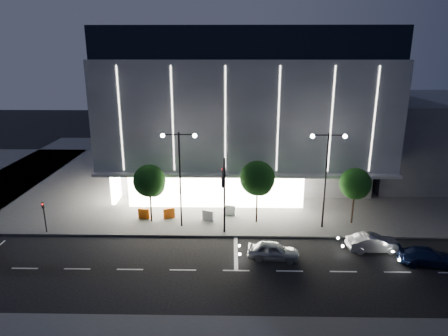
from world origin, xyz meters
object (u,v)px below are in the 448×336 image
Objects in this scene: street_lamp_east at (326,167)px; barrier_b at (208,215)px; barrier_a at (144,214)px; barrier_d at (230,210)px; tree_left at (150,182)px; car_lead at (273,251)px; car_second at (374,243)px; car_third at (428,257)px; tree_mid at (258,180)px; barrier_c at (169,213)px; street_lamp_west at (180,166)px; ped_signal_far at (44,214)px; traffic_mast at (224,186)px; tree_right at (355,185)px.

barrier_b is (-10.62, 1.30, -5.31)m from street_lamp_east.
barrier_a is 1.00× the size of barrier_d.
tree_left is 1.40× the size of car_lead.
car_second is 0.97× the size of car_third.
tree_mid is at bearing 170.31° from street_lamp_east.
barrier_c is (2.43, 0.12, 0.00)m from barrier_a.
barrier_a is at bearing 157.22° from street_lamp_west.
car_lead is 13.86m from barrier_a.
tree_left is 1.29× the size of car_third.
tree_mid is (19.03, 2.52, 2.45)m from ped_signal_far.
street_lamp_west is at bearing 73.03° from car_second.
street_lamp_west is at bearing 79.34° from car_third.
barrier_a is at bearing 71.40° from car_second.
car_second is (8.33, 1.47, 0.01)m from car_lead.
car_second reaches higher than car_third.
street_lamp_east is at bearing 54.06° from car_third.
ped_signal_far is at bearing 175.85° from traffic_mast.
street_lamp_east reaches higher than car_third.
car_lead is at bearing 97.55° from car_second.
car_third is at bearing -29.82° from tree_mid.
traffic_mast is at bearing -19.90° from barrier_a.
street_lamp_east is 10.38m from barrier_d.
barrier_a is (-11.78, 7.30, -0.05)m from car_lead.
traffic_mast is at bearing -83.17° from barrier_d.
barrier_a is (-23.59, 7.88, 0.01)m from car_third.
street_lamp_east is at bearing -9.69° from tree_mid.
ped_signal_far is at bearing -172.45° from tree_mid.
tree_right reaches higher than barrier_c.
traffic_mast is 4.89m from street_lamp_west.
barrier_a is at bearing -160.66° from barrier_b.
barrier_d is (4.46, 2.58, -5.31)m from street_lamp_west.
tree_mid reaches higher than barrier_c.
barrier_b is (-17.37, 7.57, 0.01)m from car_third.
traffic_mast is at bearing 84.05° from car_third.
ped_signal_far is at bearing -176.56° from street_lamp_east.
barrier_a and barrier_d have the same top height.
ped_signal_far reaches higher than car_lead.
street_lamp_east is 10.64m from car_third.
tree_mid reaches higher than tree_left.
tree_left is at bearing 161.06° from street_lamp_west.
tree_left is (-15.97, 1.02, -1.92)m from street_lamp_east.
traffic_mast is 6.43× the size of barrier_d.
car_lead is 8.97m from barrier_d.
tree_left is 20.22m from car_second.
barrier_d is (-15.29, 8.85, 0.01)m from car_third.
barrier_b is at bearing 65.89° from car_second.
barrier_b is at bearing 178.82° from tree_right.
tree_left is 3.54m from barrier_a.
barrier_c is at bearing 129.25° from street_lamp_west.
tree_left is 5.20× the size of barrier_a.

